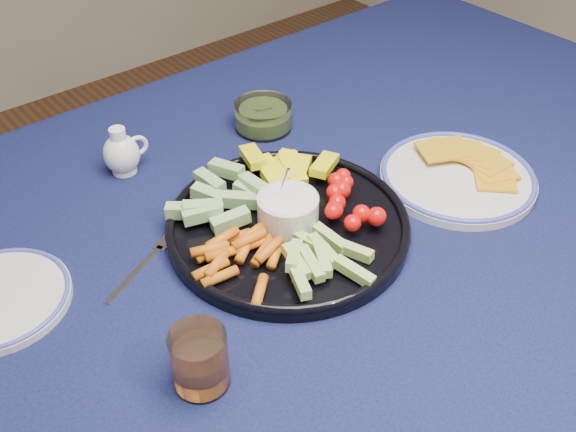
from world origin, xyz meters
TOP-DOWN VIEW (x-y plane):
  - dining_table at (0.00, 0.00)m, footprint 1.67×1.07m
  - crudite_platter at (-0.08, 0.00)m, footprint 0.36×0.36m
  - creamer_pitcher at (-0.19, 0.29)m, footprint 0.08×0.06m
  - pickle_bowl at (0.07, 0.25)m, footprint 0.10×0.10m
  - cheese_plate at (0.21, -0.08)m, footprint 0.25×0.25m
  - juice_tumbler at (-0.32, -0.14)m, footprint 0.07×0.07m
  - fork_left at (-0.28, 0.07)m, footprint 0.14×0.07m
  - fork_right at (0.24, -0.11)m, footprint 0.14×0.15m

SIDE VIEW (x-z plane):
  - dining_table at x=0.00m, z-range 0.29..1.03m
  - fork_left at x=-0.28m, z-range 0.75..0.75m
  - fork_right at x=0.24m, z-range 0.75..0.75m
  - cheese_plate at x=0.21m, z-range 0.74..0.77m
  - crudite_platter at x=-0.08m, z-range 0.71..0.82m
  - pickle_bowl at x=0.07m, z-range 0.74..0.79m
  - juice_tumbler at x=-0.32m, z-range 0.74..0.82m
  - creamer_pitcher at x=-0.19m, z-range 0.74..0.82m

